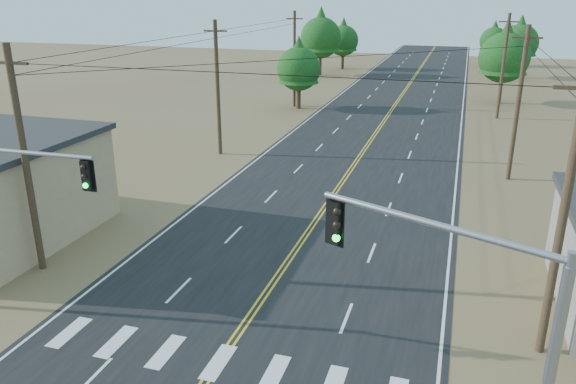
% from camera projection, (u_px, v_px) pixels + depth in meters
% --- Properties ---
extents(road, '(15.00, 200.00, 0.02)m').
position_uv_depth(road, '(348.00, 173.00, 38.85)').
color(road, black).
rests_on(road, ground).
extents(utility_pole_left_near, '(1.80, 0.30, 10.00)m').
position_uv_depth(utility_pole_left_near, '(25.00, 160.00, 23.88)').
color(utility_pole_left_near, '#4C3826').
rests_on(utility_pole_left_near, ground).
extents(utility_pole_left_mid, '(1.80, 0.30, 10.00)m').
position_uv_depth(utility_pole_left_mid, '(218.00, 88.00, 41.85)').
color(utility_pole_left_mid, '#4C3826').
rests_on(utility_pole_left_mid, ground).
extents(utility_pole_left_far, '(1.80, 0.30, 10.00)m').
position_uv_depth(utility_pole_left_far, '(294.00, 59.00, 59.83)').
color(utility_pole_left_far, '#4C3826').
rests_on(utility_pole_left_far, ground).
extents(utility_pole_right_near, '(1.80, 0.30, 10.00)m').
position_uv_depth(utility_pole_right_near, '(563.00, 216.00, 18.01)').
color(utility_pole_right_near, '#4C3826').
rests_on(utility_pole_right_near, ground).
extents(utility_pole_right_mid, '(1.80, 0.30, 10.00)m').
position_uv_depth(utility_pole_right_mid, '(518.00, 103.00, 35.98)').
color(utility_pole_right_mid, '#4C3826').
rests_on(utility_pole_right_mid, ground).
extents(utility_pole_right_far, '(1.80, 0.30, 10.00)m').
position_uv_depth(utility_pole_right_far, '(503.00, 66.00, 53.95)').
color(utility_pole_right_far, '#4C3826').
rests_on(utility_pole_right_far, ground).
extents(signal_mast_right, '(5.39, 2.42, 7.36)m').
position_uv_depth(signal_mast_right, '(473.00, 331.00, 12.21)').
color(signal_mast_right, gray).
rests_on(signal_mast_right, ground).
extents(tree_left_near, '(4.58, 4.58, 7.63)m').
position_uv_depth(tree_left_near, '(299.00, 64.00, 58.76)').
color(tree_left_near, '#3F2D1E').
rests_on(tree_left_near, ground).
extents(tree_left_mid, '(5.93, 5.93, 9.88)m').
position_uv_depth(tree_left_mid, '(321.00, 33.00, 82.07)').
color(tree_left_mid, '#3F2D1E').
rests_on(tree_left_mid, ground).
extents(tree_left_far, '(4.83, 4.83, 8.06)m').
position_uv_depth(tree_left_far, '(343.00, 38.00, 89.28)').
color(tree_left_far, '#3F2D1E').
rests_on(tree_left_far, ground).
extents(tree_right_near, '(5.49, 5.49, 9.15)m').
position_uv_depth(tree_right_near, '(505.00, 52.00, 61.25)').
color(tree_right_near, '#3F2D1E').
rests_on(tree_right_near, ground).
extents(tree_right_mid, '(5.34, 5.34, 8.89)m').
position_uv_depth(tree_right_mid, '(520.00, 39.00, 79.71)').
color(tree_right_mid, '#3F2D1E').
rests_on(tree_right_mid, ground).
extents(tree_right_far, '(4.48, 4.48, 7.47)m').
position_uv_depth(tree_right_far, '(494.00, 38.00, 92.91)').
color(tree_right_far, '#3F2D1E').
rests_on(tree_right_far, ground).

